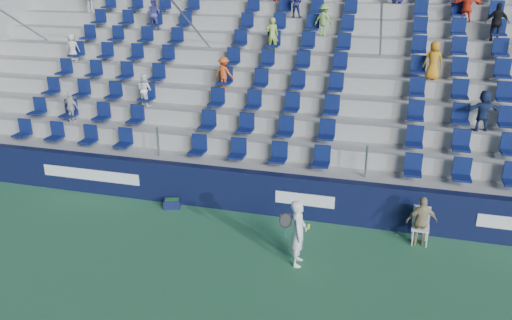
{
  "coord_description": "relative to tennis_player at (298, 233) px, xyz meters",
  "views": [
    {
      "loc": [
        3.41,
        -8.98,
        6.45
      ],
      "look_at": [
        0.2,
        2.8,
        1.7
      ],
      "focal_mm": 35.0,
      "sensor_mm": 36.0,
      "label": 1
    }
  ],
  "objects": [
    {
      "name": "ground",
      "position": [
        -1.72,
        -0.87,
        -0.81
      ],
      "size": [
        70.0,
        70.0,
        0.0
      ],
      "primitive_type": "plane",
      "color": "#2F6E47",
      "rests_on": "ground"
    },
    {
      "name": "line_judge",
      "position": [
        2.75,
        1.63,
        -0.16
      ],
      "size": [
        0.81,
        0.48,
        1.29
      ],
      "primitive_type": "imported",
      "rotation": [
        0.0,
        0.0,
        3.38
      ],
      "color": "tan",
      "rests_on": "ground"
    },
    {
      "name": "ball_bin",
      "position": [
        -3.99,
        1.88,
        -0.66
      ],
      "size": [
        0.54,
        0.44,
        0.27
      ],
      "color": "#11153E",
      "rests_on": "ground"
    },
    {
      "name": "sponsor_wall",
      "position": [
        -1.72,
        2.28,
        -0.21
      ],
      "size": [
        24.0,
        0.32,
        1.2
      ],
      "color": "#0E1334",
      "rests_on": "ground"
    },
    {
      "name": "tennis_player",
      "position": [
        0.0,
        0.0,
        0.0
      ],
      "size": [
        0.69,
        0.65,
        1.61
      ],
      "color": "white",
      "rests_on": "ground"
    },
    {
      "name": "grandstand",
      "position": [
        -1.72,
        7.38,
        1.33
      ],
      "size": [
        24.0,
        8.17,
        6.63
      ],
      "color": "#A6A6A0",
      "rests_on": "ground"
    },
    {
      "name": "line_judge_chair",
      "position": [
        2.75,
        1.78,
        -0.27
      ],
      "size": [
        0.44,
        0.45,
        0.95
      ],
      "color": "white",
      "rests_on": "ground"
    }
  ]
}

